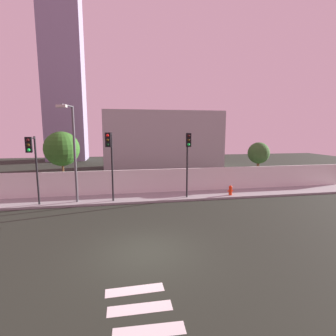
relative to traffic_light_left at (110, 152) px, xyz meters
The scene contains 13 objects.
ground_plane 8.01m from the traffic_light_left, 77.11° to the right, with size 80.00×80.00×0.00m, color black.
sidewalk 3.99m from the traffic_light_left, 36.69° to the left, with size 36.00×2.40×0.15m, color gray.
perimeter_wall 3.86m from the traffic_light_left, 57.17° to the left, with size 36.00×0.18×1.80m, color silver.
crosswalk_marking 11.72m from the traffic_light_left, 83.39° to the right, with size 2.35×3.87×0.01m.
traffic_light_left is the anchor object (origin of this frame).
traffic_light_center 5.17m from the traffic_light_left, ahead, with size 0.44×1.29×4.59m.
traffic_light_right 4.56m from the traffic_light_left, behind, with size 0.37×1.76×4.40m.
street_lamp_curbside 2.43m from the traffic_light_left, 167.15° to the left, with size 0.76×1.65×6.32m.
fire_hydrant 9.15m from the traffic_light_left, ahead, with size 0.44×0.26×0.73m.
roadside_tree_leftmost 5.20m from the traffic_light_left, 135.57° to the left, with size 2.61×2.61×4.84m.
roadside_tree_midleft 13.08m from the traffic_light_left, 16.19° to the left, with size 1.87×1.87×3.90m.
low_building_distant 17.58m from the traffic_light_left, 69.65° to the left, with size 14.97×6.00×7.35m, color #A3A3A3.
tower_on_skyline 31.98m from the traffic_light_left, 106.02° to the left, with size 6.14×5.00×31.08m, color gray.
Camera 1 is at (-0.87, -9.68, 4.89)m, focal length 27.10 mm.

